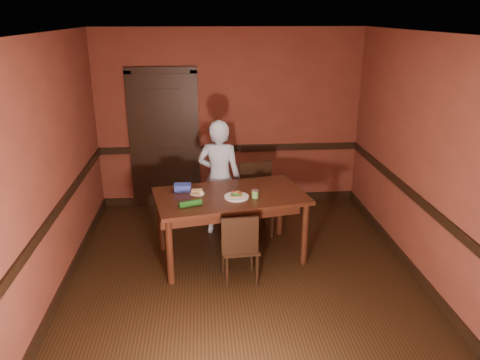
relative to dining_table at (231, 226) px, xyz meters
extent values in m
cube|color=black|center=(0.11, -0.46, -0.42)|extent=(4.00, 4.50, 0.01)
cube|color=white|center=(0.11, -0.46, 2.28)|extent=(4.00, 4.50, 0.01)
cube|color=maroon|center=(0.11, 1.79, 0.93)|extent=(4.00, 0.02, 2.70)
cube|color=maroon|center=(0.11, -2.71, 0.93)|extent=(4.00, 0.02, 2.70)
cube|color=maroon|center=(-1.89, -0.46, 0.93)|extent=(0.02, 4.50, 2.70)
cube|color=maroon|center=(2.11, -0.46, 0.93)|extent=(0.02, 4.50, 2.70)
cube|color=black|center=(0.11, 1.78, 0.48)|extent=(4.00, 0.03, 0.10)
cube|color=black|center=(-1.88, -0.46, 0.48)|extent=(0.03, 4.50, 0.10)
cube|color=black|center=(2.09, -0.46, 0.48)|extent=(0.03, 4.50, 0.10)
cube|color=black|center=(0.11, 1.78, -0.36)|extent=(4.00, 0.03, 0.12)
cube|color=black|center=(-1.88, -0.46, -0.36)|extent=(0.03, 4.50, 0.12)
cube|color=black|center=(2.09, -0.46, -0.36)|extent=(0.03, 4.50, 0.12)
cube|color=black|center=(-0.89, 1.75, 0.61)|extent=(0.85, 0.04, 2.05)
cube|color=black|center=(-1.37, 1.77, 0.61)|extent=(0.10, 0.06, 2.15)
cube|color=black|center=(-0.42, 1.77, 0.61)|extent=(0.10, 0.06, 2.15)
cube|color=black|center=(-0.89, 1.77, 1.68)|extent=(1.05, 0.06, 0.10)
cube|color=#35170D|center=(0.00, 0.00, 0.00)|extent=(1.93, 1.32, 0.83)
imported|color=silver|center=(-0.10, 0.70, 0.38)|extent=(0.65, 0.50, 1.59)
cylinder|color=white|center=(0.07, -0.11, 0.42)|extent=(0.29, 0.29, 0.01)
cube|color=#9D754C|center=(0.07, -0.11, 0.44)|extent=(0.13, 0.12, 0.02)
ellipsoid|color=#2C7F25|center=(0.07, -0.11, 0.47)|extent=(0.12, 0.11, 0.03)
cylinder|color=red|center=(0.04, -0.09, 0.48)|extent=(0.05, 0.05, 0.01)
cylinder|color=red|center=(0.10, -0.12, 0.48)|extent=(0.05, 0.05, 0.01)
cylinder|color=#91B065|center=(0.03, -0.14, 0.48)|extent=(0.04, 0.04, 0.01)
cylinder|color=#91B065|center=(0.10, -0.08, 0.48)|extent=(0.04, 0.04, 0.01)
cylinder|color=#91B065|center=(0.07, -0.11, 0.48)|extent=(0.04, 0.04, 0.01)
cylinder|color=#519142|center=(0.28, -0.13, 0.46)|extent=(0.08, 0.08, 0.08)
cylinder|color=beige|center=(0.28, -0.13, 0.51)|extent=(0.08, 0.08, 0.01)
cylinder|color=white|center=(-0.40, 0.04, 0.42)|extent=(0.18, 0.18, 0.01)
cube|color=#DEC175|center=(-0.40, 0.04, 0.45)|extent=(0.13, 0.09, 0.04)
cube|color=blue|center=(-0.57, 0.16, 0.45)|extent=(0.20, 0.13, 0.08)
cube|color=blue|center=(-0.57, 0.16, 0.50)|extent=(0.21, 0.14, 0.01)
cylinder|color=#184914|center=(-0.47, -0.34, 0.45)|extent=(0.27, 0.16, 0.07)
camera|label=1|loc=(-0.32, -5.20, 2.47)|focal=35.00mm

